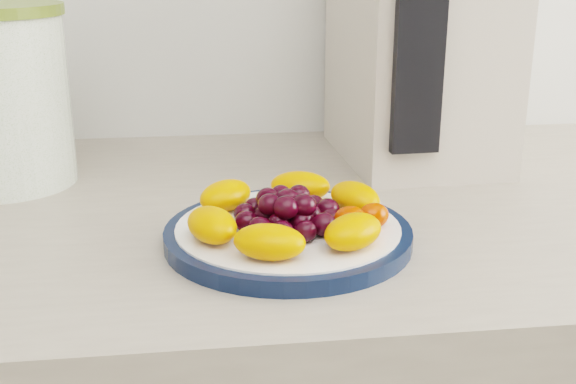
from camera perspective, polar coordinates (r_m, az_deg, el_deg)
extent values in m
cylinder|color=#0D1A35|center=(0.67, 0.00, -3.44)|extent=(0.23, 0.23, 0.01)
cylinder|color=white|center=(0.67, 0.00, -3.36)|extent=(0.21, 0.21, 0.02)
cube|color=beige|center=(0.93, 10.23, 12.08)|extent=(0.19, 0.26, 0.31)
cube|color=black|center=(0.80, 10.32, 11.30)|extent=(0.05, 0.02, 0.23)
ellipsoid|color=#FF7400|center=(0.70, 5.32, -0.44)|extent=(0.06, 0.07, 0.03)
ellipsoid|color=#FF7400|center=(0.73, 0.98, 0.49)|extent=(0.07, 0.06, 0.03)
ellipsoid|color=#FF7400|center=(0.71, -4.96, -0.28)|extent=(0.07, 0.07, 0.03)
ellipsoid|color=#FF7400|center=(0.63, -6.03, -2.60)|extent=(0.06, 0.07, 0.03)
ellipsoid|color=#FF7400|center=(0.59, -1.48, -3.96)|extent=(0.07, 0.06, 0.03)
ellipsoid|color=#FF7400|center=(0.62, 5.16, -3.13)|extent=(0.07, 0.07, 0.03)
ellipsoid|color=black|center=(0.66, 0.00, -1.95)|extent=(0.02, 0.02, 0.02)
ellipsoid|color=black|center=(0.67, 1.77, -1.80)|extent=(0.02, 0.02, 0.02)
ellipsoid|color=black|center=(0.68, 0.67, -1.32)|extent=(0.02, 0.02, 0.02)
ellipsoid|color=black|center=(0.68, -1.06, -1.34)|extent=(0.02, 0.02, 0.02)
ellipsoid|color=black|center=(0.66, -1.78, -1.92)|extent=(0.02, 0.02, 0.02)
ellipsoid|color=black|center=(0.65, -0.71, -2.47)|extent=(0.02, 0.02, 0.02)
ellipsoid|color=black|center=(0.65, 1.11, -2.34)|extent=(0.02, 0.02, 0.02)
ellipsoid|color=black|center=(0.68, 3.16, -1.38)|extent=(0.02, 0.02, 0.02)
ellipsoid|color=black|center=(0.69, 2.04, -1.00)|extent=(0.02, 0.02, 0.02)
ellipsoid|color=black|center=(0.70, 0.44, -0.69)|extent=(0.02, 0.02, 0.02)
ellipsoid|color=black|center=(0.70, -1.26, -0.83)|extent=(0.02, 0.02, 0.02)
ellipsoid|color=black|center=(0.69, -2.66, -1.21)|extent=(0.02, 0.02, 0.02)
ellipsoid|color=black|center=(0.67, -3.43, -1.73)|extent=(0.02, 0.02, 0.02)
ellipsoid|color=black|center=(0.65, -3.30, -2.35)|extent=(0.02, 0.02, 0.02)
ellipsoid|color=black|center=(0.63, -2.23, -2.87)|extent=(0.02, 0.02, 0.02)
ellipsoid|color=black|center=(0.63, -0.50, -3.17)|extent=(0.02, 0.02, 0.02)
ellipsoid|color=black|center=(0.63, 1.40, -3.12)|extent=(0.02, 0.02, 0.02)
ellipsoid|color=black|center=(0.64, 2.86, -2.59)|extent=(0.02, 0.02, 0.02)
ellipsoid|color=black|center=(0.66, 3.48, -2.11)|extent=(0.02, 0.02, 0.02)
ellipsoid|color=black|center=(0.66, 0.00, -0.68)|extent=(0.02, 0.02, 0.02)
ellipsoid|color=black|center=(0.67, 0.87, -0.23)|extent=(0.02, 0.02, 0.02)
ellipsoid|color=black|center=(0.68, -0.57, -0.20)|extent=(0.02, 0.02, 0.02)
ellipsoid|color=black|center=(0.66, -1.61, -0.52)|extent=(0.02, 0.02, 0.02)
ellipsoid|color=black|center=(0.65, -1.45, -1.01)|extent=(0.02, 0.02, 0.02)
ellipsoid|color=black|center=(0.64, -0.17, -1.26)|extent=(0.02, 0.02, 0.02)
ellipsoid|color=black|center=(0.65, 1.25, -1.09)|extent=(0.02, 0.02, 0.02)
ellipsoid|color=red|center=(0.65, 4.92, -2.12)|extent=(0.03, 0.03, 0.02)
ellipsoid|color=red|center=(0.66, 6.76, -1.86)|extent=(0.04, 0.03, 0.02)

